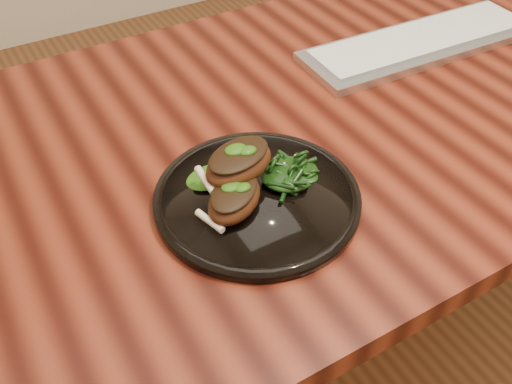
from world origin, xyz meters
TOP-DOWN VIEW (x-y plane):
  - desk at (0.00, 0.00)m, footprint 1.60×0.80m
  - plate at (-0.32, -0.15)m, footprint 0.28×0.28m
  - lamb_chop_front at (-0.37, -0.16)m, footprint 0.11×0.11m
  - lamb_chop_back at (-0.34, -0.12)m, footprint 0.12×0.10m
  - herb_smear at (-0.36, -0.08)m, footprint 0.08×0.05m
  - greens_heap at (-0.27, -0.14)m, footprint 0.08×0.08m
  - keyboard at (0.17, 0.07)m, footprint 0.50×0.17m

SIDE VIEW (x-z plane):
  - desk at x=0.00m, z-range 0.29..1.04m
  - plate at x=-0.32m, z-range 0.75..0.77m
  - keyboard at x=0.17m, z-range 0.75..0.77m
  - herb_smear at x=-0.36m, z-range 0.77..0.77m
  - greens_heap at x=-0.27m, z-range 0.76..0.80m
  - lamb_chop_front at x=-0.37m, z-range 0.77..0.81m
  - lamb_chop_back at x=-0.34m, z-range 0.78..0.83m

